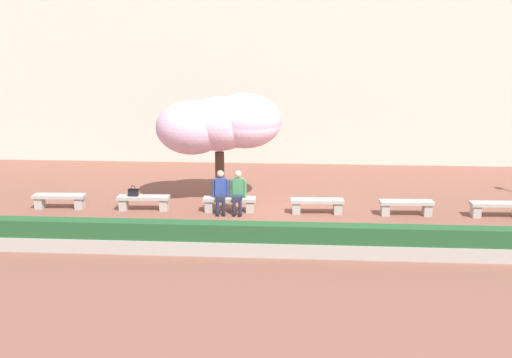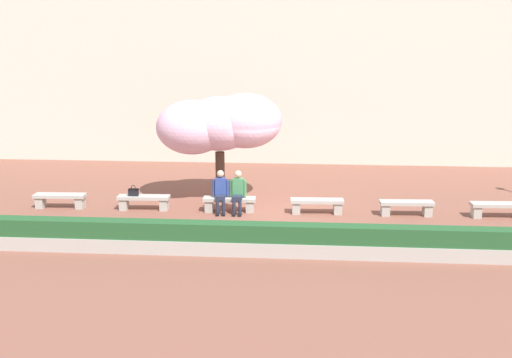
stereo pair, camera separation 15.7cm
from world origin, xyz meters
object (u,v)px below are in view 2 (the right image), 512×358
Objects in this scene: stone_bench_near_west at (144,201)px; handbag at (133,192)px; stone_bench_near_east at (317,204)px; cherry_tree_main at (220,124)px; person_seated_left at (221,190)px; stone_bench_east_end at (406,206)px; stone_bench_center at (229,202)px; stone_bench_far_east at (498,208)px; stone_bench_west_end at (60,199)px; person_seated_right at (238,190)px.

stone_bench_near_west is 4.76× the size of handbag.
stone_bench_near_east is 4.76× the size of handbag.
cherry_tree_main reaches higher than handbag.
person_seated_left is (-2.94, -0.05, 0.40)m from stone_bench_near_east.
stone_bench_near_east is 1.00× the size of stone_bench_east_end.
stone_bench_near_east is at bearing 0.26° from handbag.
person_seated_left is at bearing -1.26° from stone_bench_near_west.
person_seated_left is (-0.26, -0.05, 0.40)m from stone_bench_center.
person_seated_left is at bearing -179.63° from stone_bench_far_east.
stone_bench_far_east is at bearing -8.58° from cherry_tree_main.
stone_bench_west_end and stone_bench_east_end have the same top height.
stone_bench_center and stone_bench_far_east have the same top height.
stone_bench_center is at bearing 168.81° from person_seated_right.
handbag is at bearing -179.87° from stone_bench_far_east.
handbag is at bearing 179.42° from person_seated_left.
stone_bench_east_end is at bearing 0.60° from person_seated_right.
stone_bench_near_west is (2.67, 0.00, 0.00)m from stone_bench_west_end.
handbag is at bearing -152.76° from cherry_tree_main.
stone_bench_near_east is 5.66m from handbag.
stone_bench_near_east is at bearing -22.27° from cherry_tree_main.
person_seated_right reaches higher than stone_bench_far_east.
stone_bench_far_east is at bearing 0.40° from person_seated_right.
person_seated_right is (5.62, -0.05, 0.40)m from stone_bench_west_end.
stone_bench_east_end is 2.67m from stone_bench_far_east.
stone_bench_near_east is 2.67m from stone_bench_east_end.
person_seated_left reaches higher than stone_bench_near_west.
stone_bench_center is 0.40× the size of cherry_tree_main.
stone_bench_center is 1.00× the size of stone_bench_east_end.
stone_bench_near_west is 1.00× the size of stone_bench_far_east.
stone_bench_far_east is at bearing 0.13° from handbag.
stone_bench_west_end is 8.02m from stone_bench_near_east.
cherry_tree_main is (-5.79, 1.28, 2.23)m from stone_bench_east_end.
stone_bench_near_east is at bearing 0.00° from stone_bench_west_end.
stone_bench_center is 0.49m from person_seated_right.
cherry_tree_main is at bearing 157.73° from stone_bench_near_east.
cherry_tree_main is at bearing 29.87° from stone_bench_near_west.
stone_bench_far_east is at bearing 0.00° from stone_bench_east_end.
stone_bench_near_west is 10.69m from stone_bench_far_east.
handbag is (-0.31, -0.03, 0.28)m from stone_bench_near_west.
stone_bench_near_west is 1.00× the size of stone_bench_center.
stone_bench_near_west is 1.00× the size of stone_bench_near_east.
stone_bench_center is 1.00× the size of stone_bench_far_east.
stone_bench_near_west and stone_bench_far_east have the same top height.
stone_bench_east_end is 1.25× the size of person_seated_right.
stone_bench_far_east is 8.85m from cherry_tree_main.
stone_bench_east_end is at bearing 0.00° from stone_bench_near_east.
cherry_tree_main is at bearing 109.29° from stone_bench_center.
person_seated_right is (-2.40, -0.05, 0.40)m from stone_bench_near_east.
stone_bench_east_end is (8.02, 0.00, 0.00)m from stone_bench_near_west.
stone_bench_west_end is 10.69m from stone_bench_east_end.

